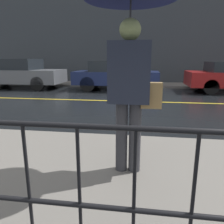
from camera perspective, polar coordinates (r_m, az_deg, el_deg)
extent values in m
plane|color=black|center=(7.98, 4.01, 2.82)|extent=(80.00, 80.00, 0.00)
cube|color=slate|center=(2.86, -4.47, -16.53)|extent=(28.00, 2.91, 0.11)
cube|color=slate|center=(12.89, 5.69, 7.16)|extent=(28.00, 2.06, 0.11)
cube|color=gold|center=(7.98, 4.01, 2.85)|extent=(25.20, 0.12, 0.01)
cube|color=#383D42|center=(14.09, 6.25, 20.62)|extent=(28.00, 0.30, 6.45)
cylinder|color=black|center=(1.39, -16.13, -3.22)|extent=(12.00, 0.04, 0.04)
cylinder|color=black|center=(1.63, -14.77, -21.93)|extent=(12.00, 0.04, 0.04)
cylinder|color=black|center=(1.67, -20.79, -19.37)|extent=(0.02, 0.02, 0.99)
cylinder|color=black|center=(1.55, -8.42, -21.45)|extent=(0.02, 0.02, 0.99)
cylinder|color=black|center=(1.50, 5.73, -22.68)|extent=(0.02, 0.02, 0.99)
cylinder|color=black|center=(1.53, 20.15, -22.64)|extent=(0.02, 0.02, 0.99)
cylinder|color=#333338|center=(2.74, 2.50, -6.50)|extent=(0.15, 0.15, 0.88)
cylinder|color=#333338|center=(2.73, 5.99, -6.64)|extent=(0.15, 0.15, 0.88)
cube|color=#232838|center=(2.57, 4.55, 10.21)|extent=(0.48, 0.29, 0.70)
sphere|color=#909D5E|center=(2.59, 4.76, 20.68)|extent=(0.24, 0.24, 0.24)
cylinder|color=#262628|center=(2.58, 4.72, 18.82)|extent=(0.02, 0.02, 0.77)
cube|color=#9E7A47|center=(2.60, 10.27, 4.31)|extent=(0.24, 0.12, 0.30)
cube|color=slate|center=(12.61, -23.05, 8.62)|extent=(4.60, 1.87, 0.67)
cube|color=#1E2328|center=(12.68, -24.03, 11.32)|extent=(2.39, 1.72, 0.54)
cylinder|color=black|center=(12.71, -15.45, 7.95)|extent=(0.68, 0.22, 0.68)
cylinder|color=black|center=(11.23, -18.80, 7.02)|extent=(0.68, 0.22, 0.68)
cylinder|color=black|center=(14.09, -26.23, 7.56)|extent=(0.68, 0.22, 0.68)
cube|color=#19234C|center=(10.90, 1.16, 8.97)|extent=(4.08, 1.83, 0.62)
cube|color=#1E2328|center=(10.89, 0.30, 11.92)|extent=(2.12, 1.68, 0.50)
cylinder|color=black|center=(11.64, 7.90, 7.87)|extent=(0.70, 0.22, 0.70)
cylinder|color=black|center=(10.04, 7.81, 6.97)|extent=(0.70, 0.22, 0.70)
cylinder|color=black|center=(11.92, -4.46, 8.09)|extent=(0.70, 0.22, 0.70)
cylinder|color=black|center=(10.37, -6.41, 7.22)|extent=(0.70, 0.22, 0.70)
cylinder|color=black|center=(12.04, 22.25, 7.06)|extent=(0.65, 0.22, 0.65)
cylinder|color=black|center=(10.41, 24.43, 5.97)|extent=(0.65, 0.22, 0.65)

